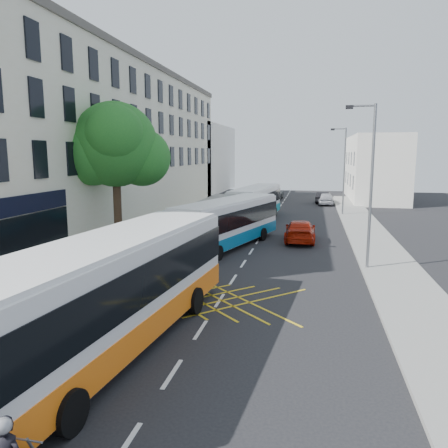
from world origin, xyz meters
The scene contains 18 objects.
ground centered at (0.00, 0.00, 0.00)m, with size 120.00×120.00×0.00m, color black.
pavement_left centered at (-8.50, 15.00, 0.07)m, with size 5.00×70.00×0.15m, color gray.
pavement_right centered at (7.50, 15.00, 0.07)m, with size 3.00×70.00×0.15m, color gray.
terrace_main centered at (-14.00, 24.49, 6.76)m, with size 8.30×45.00×13.50m.
terrace_far centered at (-14.00, 55.00, 5.00)m, with size 8.00×20.00×10.00m, color silver.
building_right centered at (11.00, 48.00, 4.00)m, with size 6.00×18.00×8.00m, color silver.
street_tree centered at (-8.51, 14.97, 6.29)m, with size 6.30×5.70×8.80m.
lamp_near centered at (6.20, 12.00, 4.62)m, with size 1.45×0.15×8.00m.
lamp_far centered at (6.20, 32.00, 4.62)m, with size 1.45×0.15×8.00m.
bus_near centered at (-2.24, 1.28, 1.78)m, with size 3.93×12.20×3.37m.
bus_mid centered at (-1.65, 16.07, 1.55)m, with size 5.24×10.77×2.95m.
bus_far centered at (-1.41, 27.52, 1.53)m, with size 3.58×10.54×2.90m.
parked_car_blue centered at (-4.97, 1.95, 0.76)m, with size 1.79×4.45×1.52m, color black.
parked_car_silver centered at (-5.60, 2.28, 0.67)m, with size 1.41×4.04×1.33m, color #B2B5BA.
red_hatchback centered at (2.75, 18.77, 0.71)m, with size 1.98×4.88×1.42m, color #AE1B07.
distant_car_grey centered at (-1.52, 45.48, 0.67)m, with size 2.24×4.85×1.35m, color #414549.
distant_car_silver centered at (5.01, 40.70, 0.71)m, with size 1.68×4.16×1.42m, color #B2B4BA.
distant_car_dark centered at (4.71, 42.39, 0.66)m, with size 1.40×4.01×1.32m, color black.
Camera 1 is at (3.53, -10.32, 5.79)m, focal length 35.00 mm.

